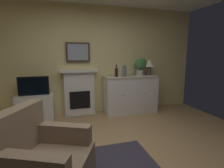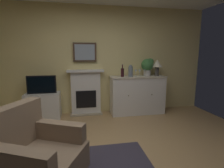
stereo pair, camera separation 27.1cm
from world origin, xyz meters
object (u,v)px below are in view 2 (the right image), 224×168
(wine_bottle, at_px, (122,72))
(wine_glass_center, at_px, (140,71))
(wine_glass_left, at_px, (136,71))
(wine_glass_right, at_px, (145,71))
(sideboard_cabinet, at_px, (137,95))
(tv_cabinet, at_px, (43,106))
(armchair, at_px, (36,155))
(framed_picture, at_px, (85,52))
(vase_decorative, at_px, (131,71))
(fireplace_unit, at_px, (86,92))
(tv_set, at_px, (42,85))
(table_lamp, at_px, (157,64))
(potted_plant_small, at_px, (148,65))

(wine_bottle, xyz_separation_m, wine_glass_center, (0.44, 0.03, 0.01))
(wine_glass_left, xyz_separation_m, wine_glass_right, (0.22, -0.00, 0.00))
(sideboard_cabinet, relative_size, wine_glass_center, 8.14)
(tv_cabinet, bearing_deg, wine_glass_right, -1.65)
(wine_glass_right, relative_size, armchair, 0.16)
(wine_glass_left, height_order, wine_glass_right, same)
(sideboard_cabinet, bearing_deg, wine_bottle, -173.93)
(wine_glass_left, relative_size, tv_cabinet, 0.22)
(framed_picture, xyz_separation_m, wine_glass_right, (1.41, -0.28, -0.45))
(sideboard_cabinet, xyz_separation_m, armchair, (-1.88, -2.17, -0.09))
(vase_decorative, relative_size, armchair, 0.27)
(fireplace_unit, distance_m, framed_picture, 0.96)
(wine_bottle, xyz_separation_m, tv_set, (-1.84, 0.03, -0.24))
(framed_picture, bearing_deg, vase_decorative, -14.42)
(vase_decorative, xyz_separation_m, armchair, (-1.68, -2.12, -0.69))
(fireplace_unit, height_order, tv_set, fireplace_unit)
(table_lamp, distance_m, armchair, 3.33)
(wine_glass_center, xyz_separation_m, potted_plant_small, (0.23, 0.06, 0.13))
(wine_glass_left, distance_m, wine_glass_center, 0.11)
(tv_set, relative_size, potted_plant_small, 1.44)
(sideboard_cabinet, distance_m, tv_cabinet, 2.24)
(wine_glass_right, relative_size, potted_plant_small, 0.38)
(vase_decorative, bearing_deg, fireplace_unit, 167.90)
(wine_bottle, bearing_deg, fireplace_unit, 165.74)
(framed_picture, xyz_separation_m, potted_plant_small, (1.53, -0.18, -0.32))
(fireplace_unit, relative_size, wine_glass_right, 6.67)
(vase_decorative, bearing_deg, tv_cabinet, 178.17)
(wine_bottle, distance_m, wine_glass_left, 0.33)
(wine_glass_right, distance_m, potted_plant_small, 0.20)
(fireplace_unit, height_order, table_lamp, table_lamp)
(tv_cabinet, distance_m, potted_plant_small, 2.66)
(tv_set, height_order, armchair, tv_set)
(tv_cabinet, height_order, potted_plant_small, potted_plant_small)
(fireplace_unit, bearing_deg, armchair, -104.89)
(table_lamp, xyz_separation_m, armchair, (-2.38, -2.17, -0.83))
(table_lamp, bearing_deg, framed_picture, 172.78)
(table_lamp, bearing_deg, vase_decorative, -175.89)
(wine_glass_left, distance_m, vase_decorative, 0.13)
(tv_set, distance_m, armchair, 2.23)
(fireplace_unit, bearing_deg, potted_plant_small, -4.93)
(potted_plant_small, distance_m, armchair, 3.19)
(table_lamp, height_order, wine_glass_center, table_lamp)
(vase_decorative, bearing_deg, sideboard_cabinet, 14.24)
(wine_glass_left, distance_m, tv_set, 2.18)
(fireplace_unit, height_order, sideboard_cabinet, fireplace_unit)
(framed_picture, xyz_separation_m, armchair, (-0.62, -2.39, -1.13))
(tv_set, relative_size, armchair, 0.59)
(sideboard_cabinet, relative_size, armchair, 1.27)
(wine_bottle, xyz_separation_m, armchair, (-1.49, -2.13, -0.66))
(framed_picture, distance_m, tv_set, 1.23)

